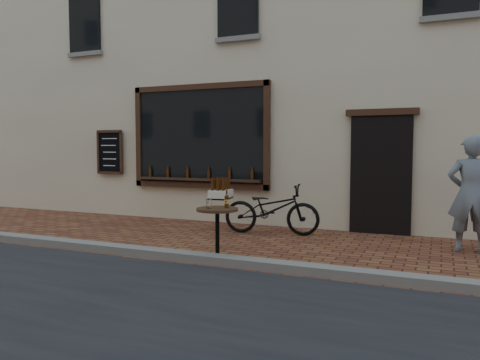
% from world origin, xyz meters
% --- Properties ---
extents(ground, '(90.00, 90.00, 0.00)m').
position_xyz_m(ground, '(0.00, 0.00, 0.00)').
color(ground, '#5A2A1D').
rests_on(ground, ground).
extents(kerb, '(90.00, 0.25, 0.12)m').
position_xyz_m(kerb, '(0.00, 0.20, 0.06)').
color(kerb, slate).
rests_on(kerb, ground).
extents(shop_building, '(28.00, 6.20, 10.00)m').
position_xyz_m(shop_building, '(0.00, 6.50, 5.00)').
color(shop_building, beige).
rests_on(shop_building, ground).
extents(cargo_bicycle, '(2.12, 0.87, 1.00)m').
position_xyz_m(cargo_bicycle, '(0.02, 2.61, 0.48)').
color(cargo_bicycle, black).
rests_on(cargo_bicycle, ground).
extents(bistro_table, '(0.59, 0.59, 1.01)m').
position_xyz_m(bistro_table, '(0.05, 0.35, 0.54)').
color(bistro_table, black).
rests_on(bistro_table, ground).
extents(pedestrian, '(0.70, 0.50, 1.80)m').
position_xyz_m(pedestrian, '(3.35, 2.40, 0.90)').
color(pedestrian, slate).
rests_on(pedestrian, ground).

